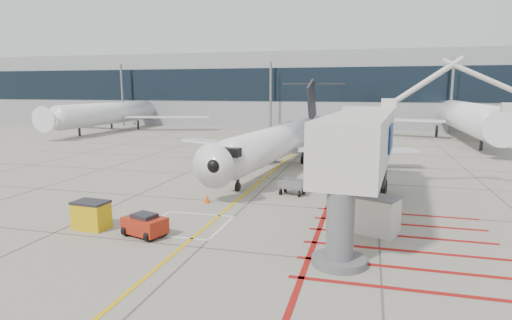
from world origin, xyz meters
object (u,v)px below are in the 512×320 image
(pushback_tug, at_px, (145,224))
(jet_bridge, at_px, (361,149))
(regional_jet, at_px, (271,126))
(spill_bin, at_px, (91,215))

(pushback_tug, bearing_deg, jet_bridge, 46.43)
(jet_bridge, bearing_deg, pushback_tug, -145.90)
(jet_bridge, distance_m, pushback_tug, 12.14)
(regional_jet, distance_m, jet_bridge, 14.15)
(regional_jet, relative_size, pushback_tug, 15.01)
(spill_bin, bearing_deg, pushback_tug, -1.12)
(regional_jet, bearing_deg, jet_bridge, -50.76)
(jet_bridge, bearing_deg, regional_jet, 128.26)
(jet_bridge, distance_m, spill_bin, 14.85)
(regional_jet, distance_m, pushback_tug, 18.01)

